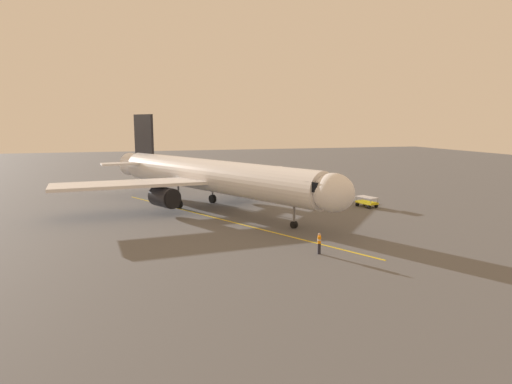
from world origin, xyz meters
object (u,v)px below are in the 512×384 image
object	(u,v)px
ground_crew_wing_walker	(175,195)
baggage_cart_near_nose	(367,202)
airplane	(209,176)
ground_crew_marshaller	(319,243)

from	to	relation	value
ground_crew_wing_walker	baggage_cart_near_nose	size ratio (longest dim) A/B	0.59
airplane	ground_crew_wing_walker	size ratio (longest dim) A/B	21.83
ground_crew_wing_walker	baggage_cart_near_nose	bearing A→B (deg)	156.20
airplane	baggage_cart_near_nose	bearing A→B (deg)	167.19
ground_crew_marshaller	ground_crew_wing_walker	bearing A→B (deg)	-71.92
airplane	baggage_cart_near_nose	world-z (taller)	airplane
airplane	baggage_cart_near_nose	xyz separation A→B (m)	(-18.97, 4.31, -3.35)
ground_crew_marshaller	ground_crew_wing_walker	distance (m)	28.03
airplane	ground_crew_wing_walker	distance (m)	7.35
airplane	ground_crew_marshaller	world-z (taller)	airplane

